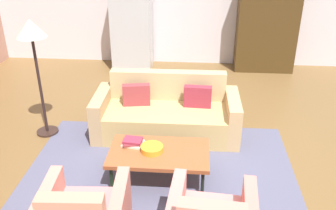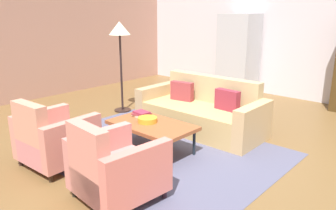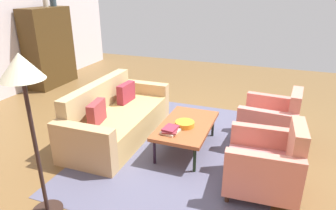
# 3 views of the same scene
# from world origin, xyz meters

# --- Properties ---
(ground_plane) EXTENTS (10.23, 10.23, 0.00)m
(ground_plane) POSITION_xyz_m (0.00, 0.00, 0.00)
(ground_plane) COLOR brown
(wall_back) EXTENTS (8.53, 0.12, 2.80)m
(wall_back) POSITION_xyz_m (0.00, 4.16, 1.40)
(wall_back) COLOR silver
(wall_back) RESTS_ON ground
(wall_left) EXTENTS (0.12, 8.32, 2.80)m
(wall_left) POSITION_xyz_m (-4.26, 0.00, 1.40)
(wall_left) COLOR tan
(wall_left) RESTS_ON ground
(area_rug) EXTENTS (3.40, 2.60, 0.01)m
(area_rug) POSITION_xyz_m (-0.24, -0.09, 0.00)
(area_rug) COLOR #53536B
(area_rug) RESTS_ON ground
(couch) EXTENTS (2.11, 0.92, 0.86)m
(couch) POSITION_xyz_m (-0.25, 1.04, 0.29)
(couch) COLOR tan
(couch) RESTS_ON ground
(coffee_table) EXTENTS (1.20, 0.70, 0.40)m
(coffee_table) POSITION_xyz_m (-0.24, -0.14, 0.37)
(coffee_table) COLOR black
(coffee_table) RESTS_ON ground
(armchair_left) EXTENTS (0.84, 0.84, 0.88)m
(armchair_left) POSITION_xyz_m (-0.84, -1.31, 0.34)
(armchair_left) COLOR #39261C
(armchair_left) RESTS_ON ground
(armchair_right) EXTENTS (0.86, 0.86, 0.88)m
(armchair_right) POSITION_xyz_m (0.35, -1.31, 0.34)
(armchair_right) COLOR #362918
(armchair_right) RESTS_ON ground
(fruit_bowl) EXTENTS (0.27, 0.27, 0.07)m
(fruit_bowl) POSITION_xyz_m (-0.33, -0.14, 0.44)
(fruit_bowl) COLOR orange
(fruit_bowl) RESTS_ON coffee_table
(book_stack) EXTENTS (0.28, 0.24, 0.08)m
(book_stack) POSITION_xyz_m (-0.58, -0.02, 0.44)
(book_stack) COLOR beige
(book_stack) RESTS_ON coffee_table
(refrigerator) EXTENTS (0.80, 0.73, 1.85)m
(refrigerator) POSITION_xyz_m (-1.19, 3.71, 0.93)
(refrigerator) COLOR #B7BABF
(refrigerator) RESTS_ON ground
(floor_lamp) EXTENTS (0.40, 0.40, 1.72)m
(floor_lamp) POSITION_xyz_m (-2.04, 0.84, 1.44)
(floor_lamp) COLOR black
(floor_lamp) RESTS_ON ground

